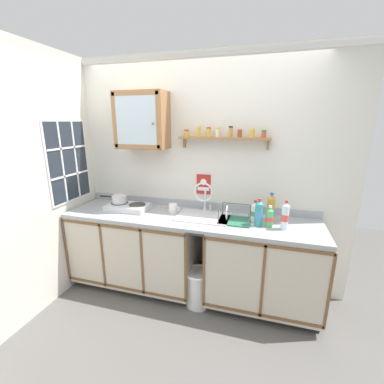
# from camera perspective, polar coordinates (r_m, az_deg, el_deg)

# --- Properties ---
(floor) EXTENTS (5.73, 5.73, 0.00)m
(floor) POSITION_cam_1_polar(r_m,az_deg,el_deg) (2.99, -2.17, -23.70)
(floor) COLOR #565451
(floor) RESTS_ON ground
(back_wall) EXTENTS (3.33, 0.07, 2.59)m
(back_wall) POSITION_cam_1_polar(r_m,az_deg,el_deg) (2.94, 1.14, 3.96)
(back_wall) COLOR silver
(back_wall) RESTS_ON ground
(side_wall_left) EXTENTS (0.05, 3.36, 2.59)m
(side_wall_left) POSITION_cam_1_polar(r_m,az_deg,el_deg) (2.90, -31.75, 1.33)
(side_wall_left) COLOR silver
(side_wall_left) RESTS_ON ground
(lower_cabinet_run) EXTENTS (1.43, 0.64, 0.89)m
(lower_cabinet_run) POSITION_cam_1_polar(r_m,az_deg,el_deg) (3.15, -12.19, -12.13)
(lower_cabinet_run) COLOR black
(lower_cabinet_run) RESTS_ON ground
(lower_cabinet_run_right) EXTENTS (1.12, 0.64, 0.89)m
(lower_cabinet_run_right) POSITION_cam_1_polar(r_m,az_deg,el_deg) (2.83, 15.51, -15.75)
(lower_cabinet_run_right) COLOR black
(lower_cabinet_run_right) RESTS_ON ground
(countertop) EXTENTS (2.69, 0.66, 0.03)m
(countertop) POSITION_cam_1_polar(r_m,az_deg,el_deg) (2.73, -0.78, -5.73)
(countertop) COLOR #9EA3A8
(countertop) RESTS_ON lower_cabinet_run
(backsplash) EXTENTS (2.69, 0.02, 0.08)m
(backsplash) POSITION_cam_1_polar(r_m,az_deg,el_deg) (2.99, 0.93, -2.73)
(backsplash) COLOR #9EA3A8
(backsplash) RESTS_ON countertop
(sink) EXTENTS (0.55, 0.42, 0.49)m
(sink) POSITION_cam_1_polar(r_m,az_deg,el_deg) (2.73, 2.45, -5.76)
(sink) COLOR silver
(sink) RESTS_ON countertop
(hot_plate_stove) EXTENTS (0.47, 0.27, 0.07)m
(hot_plate_stove) POSITION_cam_1_polar(r_m,az_deg,el_deg) (3.01, -14.10, -3.22)
(hot_plate_stove) COLOR silver
(hot_plate_stove) RESTS_ON countertop
(saucepan) EXTENTS (0.32, 0.17, 0.08)m
(saucepan) POSITION_cam_1_polar(r_m,az_deg,el_deg) (3.07, -15.91, -1.48)
(saucepan) COLOR silver
(saucepan) RESTS_ON hot_plate_stove
(bottle_juice_amber_0) EXTENTS (0.08, 0.08, 0.29)m
(bottle_juice_amber_0) POSITION_cam_1_polar(r_m,az_deg,el_deg) (2.68, 17.06, -3.58)
(bottle_juice_amber_0) COLOR gold
(bottle_juice_amber_0) RESTS_ON countertop
(bottle_detergent_teal_1) EXTENTS (0.07, 0.07, 0.27)m
(bottle_detergent_teal_1) POSITION_cam_1_polar(r_m,az_deg,el_deg) (2.53, 14.57, -4.62)
(bottle_detergent_teal_1) COLOR teal
(bottle_detergent_teal_1) RESTS_ON countertop
(bottle_soda_green_2) EXTENTS (0.07, 0.07, 0.21)m
(bottle_soda_green_2) POSITION_cam_1_polar(r_m,az_deg,el_deg) (2.55, 16.83, -5.44)
(bottle_soda_green_2) COLOR #4CB266
(bottle_soda_green_2) RESTS_ON countertop
(bottle_opaque_white_3) EXTENTS (0.07, 0.07, 0.22)m
(bottle_opaque_white_3) POSITION_cam_1_polar(r_m,az_deg,el_deg) (2.64, 13.71, -4.36)
(bottle_opaque_white_3) COLOR white
(bottle_opaque_white_3) RESTS_ON countertop
(bottle_water_clear_4) EXTENTS (0.07, 0.07, 0.28)m
(bottle_water_clear_4) POSITION_cam_1_polar(r_m,az_deg,el_deg) (2.52, 19.92, -5.08)
(bottle_water_clear_4) COLOR silver
(bottle_water_clear_4) RESTS_ON countertop
(dish_rack) EXTENTS (0.31, 0.28, 0.16)m
(dish_rack) POSITION_cam_1_polar(r_m,az_deg,el_deg) (2.63, 9.20, -5.97)
(dish_rack) COLOR #26664C
(dish_rack) RESTS_ON countertop
(mug) EXTENTS (0.13, 0.09, 0.10)m
(mug) POSITION_cam_1_polar(r_m,az_deg,el_deg) (2.83, -4.20, -3.60)
(mug) COLOR white
(mug) RESTS_ON countertop
(wall_cabinet) EXTENTS (0.56, 0.31, 0.60)m
(wall_cabinet) POSITION_cam_1_polar(r_m,az_deg,el_deg) (2.93, -11.02, 15.31)
(wall_cabinet) COLOR #996B42
(spice_shelf) EXTENTS (0.95, 0.14, 0.23)m
(spice_shelf) POSITION_cam_1_polar(r_m,az_deg,el_deg) (2.73, 7.01, 12.07)
(spice_shelf) COLOR #996B42
(warning_sign) EXTENTS (0.16, 0.01, 0.23)m
(warning_sign) POSITION_cam_1_polar(r_m,az_deg,el_deg) (2.91, 2.57, 1.67)
(warning_sign) COLOR #B2261E
(window) EXTENTS (0.03, 0.61, 0.90)m
(window) POSITION_cam_1_polar(r_m,az_deg,el_deg) (3.17, -25.75, 6.11)
(window) COLOR #262D38
(trash_bin) EXTENTS (0.30, 0.30, 0.39)m
(trash_bin) POSITION_cam_1_polar(r_m,az_deg,el_deg) (2.88, 1.38, -20.31)
(trash_bin) COLOR silver
(trash_bin) RESTS_ON ground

